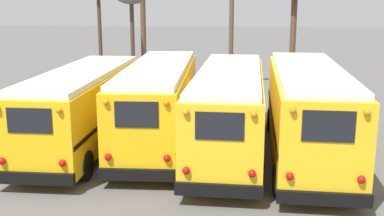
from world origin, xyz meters
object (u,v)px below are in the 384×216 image
school_bus_0 (83,105)px  school_bus_3 (307,110)px  school_bus_2 (229,108)px  school_bus_1 (159,101)px  utility_pole (231,21)px

school_bus_0 → school_bus_3: school_bus_3 is taller
school_bus_0 → school_bus_2: school_bus_2 is taller
school_bus_1 → school_bus_3: (5.61, -1.24, 0.07)m
school_bus_2 → utility_pole: utility_pole is taller
utility_pole → school_bus_3: bearing=-76.5°
school_bus_2 → utility_pole: 13.06m
school_bus_1 → school_bus_2: school_bus_1 is taller
school_bus_2 → school_bus_3: (2.81, -0.33, 0.07)m
school_bus_0 → school_bus_2: size_ratio=0.94×
school_bus_0 → school_bus_2: bearing=-0.9°
school_bus_1 → school_bus_0: bearing=-163.7°
school_bus_3 → utility_pole: utility_pole is taller
school_bus_1 → utility_pole: utility_pole is taller
school_bus_3 → school_bus_2: bearing=173.3°
school_bus_0 → school_bus_3: bearing=-2.8°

